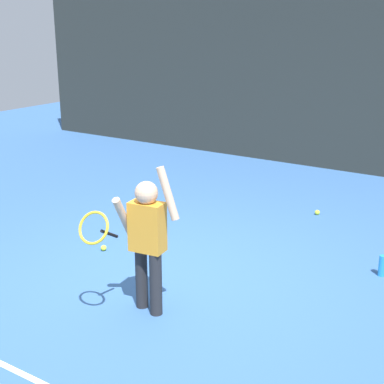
{
  "coord_description": "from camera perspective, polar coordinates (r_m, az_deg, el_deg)",
  "views": [
    {
      "loc": [
        3.09,
        -4.23,
        2.52
      ],
      "look_at": [
        0.14,
        0.28,
        0.85
      ],
      "focal_mm": 52.84,
      "sensor_mm": 36.0,
      "label": 1
    }
  ],
  "objects": [
    {
      "name": "ground_plane",
      "position": [
        5.81,
        -2.71,
        -8.49
      ],
      "size": [
        20.0,
        20.0,
        0.0
      ],
      "primitive_type": "plane",
      "color": "#335B93"
    },
    {
      "name": "court_line_baseline",
      "position": [
        4.61,
        -17.41,
        -16.8
      ],
      "size": [
        9.0,
        0.05,
        0.0
      ],
      "primitive_type": "cube",
      "color": "white",
      "rests_on": "ground"
    },
    {
      "name": "back_fence_windscreen",
      "position": [
        9.83,
        14.91,
        10.49
      ],
      "size": [
        13.17,
        0.08,
        2.92
      ],
      "primitive_type": "cube",
      "color": "#282D2B",
      "rests_on": "ground"
    },
    {
      "name": "fence_post_0",
      "position": [
        13.37,
        -12.69,
        12.61
      ],
      "size": [
        0.09,
        0.09,
        3.07
      ],
      "primitive_type": "cylinder",
      "color": "slate",
      "rests_on": "ground"
    },
    {
      "name": "fence_post_1",
      "position": [
        10.75,
        3.95,
        11.94
      ],
      "size": [
        0.09,
        0.09,
        3.07
      ],
      "primitive_type": "cylinder",
      "color": "slate",
      "rests_on": "ground"
    },
    {
      "name": "tennis_player",
      "position": [
        4.89,
        -4.74,
        -4.37
      ],
      "size": [
        0.66,
        0.63,
        1.35
      ],
      "rotation": [
        0.0,
        0.0,
        0.13
      ],
      "color": "#232326",
      "rests_on": "ground"
    },
    {
      "name": "water_bottle",
      "position": [
        6.09,
        18.63,
        -7.06
      ],
      "size": [
        0.07,
        0.07,
        0.22
      ],
      "primitive_type": "cylinder",
      "color": "#268CD8",
      "rests_on": "ground"
    },
    {
      "name": "tennis_ball_0",
      "position": [
        7.96,
        -6.04,
        -1.08
      ],
      "size": [
        0.07,
        0.07,
        0.07
      ],
      "primitive_type": "sphere",
      "color": "#CCE033",
      "rests_on": "ground"
    },
    {
      "name": "tennis_ball_2",
      "position": [
        6.47,
        -8.91,
        -5.6
      ],
      "size": [
        0.07,
        0.07,
        0.07
      ],
      "primitive_type": "sphere",
      "color": "#CCE033",
      "rests_on": "ground"
    },
    {
      "name": "tennis_ball_3",
      "position": [
        7.71,
        12.54,
        -2.02
      ],
      "size": [
        0.07,
        0.07,
        0.07
      ],
      "primitive_type": "sphere",
      "color": "#CCE033",
      "rests_on": "ground"
    }
  ]
}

